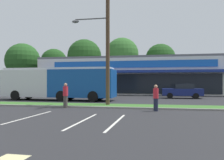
% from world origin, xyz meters
% --- Properties ---
extents(grass_median, '(56.00, 2.20, 0.12)m').
position_xyz_m(grass_median, '(0.00, 14.00, 0.06)').
color(grass_median, '#386B28').
rests_on(grass_median, ground_plane).
extents(curb_lip, '(56.00, 0.24, 0.12)m').
position_xyz_m(curb_lip, '(0.00, 12.78, 0.06)').
color(curb_lip, gray).
rests_on(curb_lip, ground_plane).
extents(parking_stripe_2, '(0.12, 4.80, 0.01)m').
position_xyz_m(parking_stripe_2, '(0.57, 7.97, 0.00)').
color(parking_stripe_2, silver).
rests_on(parking_stripe_2, ground_plane).
extents(parking_stripe_3, '(0.12, 4.80, 0.01)m').
position_xyz_m(parking_stripe_3, '(3.71, 7.23, 0.00)').
color(parking_stripe_3, silver).
rests_on(parking_stripe_3, ground_plane).
extents(parking_stripe_4, '(0.12, 4.80, 0.01)m').
position_xyz_m(parking_stripe_4, '(5.33, 7.24, 0.00)').
color(parking_stripe_4, silver).
rests_on(parking_stripe_4, ground_plane).
extents(storefront_building, '(28.65, 15.12, 5.59)m').
position_xyz_m(storefront_building, '(3.16, 36.89, 2.80)').
color(storefront_building, silver).
rests_on(storefront_building, ground_plane).
extents(tree_far_left, '(7.74, 7.74, 10.53)m').
position_xyz_m(tree_far_left, '(-23.32, 45.58, 6.66)').
color(tree_far_left, '#473323').
rests_on(tree_far_left, ground_plane).
extents(tree_left, '(5.75, 5.75, 9.13)m').
position_xyz_m(tree_left, '(-15.81, 45.72, 6.24)').
color(tree_left, '#473323').
rests_on(tree_left, ground_plane).
extents(tree_mid_left, '(6.84, 6.84, 10.41)m').
position_xyz_m(tree_mid_left, '(-7.81, 42.73, 6.97)').
color(tree_mid_left, '#473323').
rests_on(tree_mid_left, ground_plane).
extents(tree_mid, '(6.48, 6.48, 10.54)m').
position_xyz_m(tree_mid, '(-0.21, 43.24, 7.29)').
color(tree_mid, '#473323').
rests_on(tree_mid, ground_plane).
extents(tree_mid_right, '(6.19, 6.19, 9.66)m').
position_xyz_m(tree_mid_right, '(7.20, 46.78, 6.55)').
color(tree_mid_right, '#473323').
rests_on(tree_mid_right, ground_plane).
extents(utility_pole, '(3.03, 2.40, 9.36)m').
position_xyz_m(utility_pole, '(3.20, 14.30, 5.02)').
color(utility_pole, '#4C3826').
rests_on(utility_pole, ground_plane).
extents(city_bus, '(11.67, 2.88, 3.25)m').
position_xyz_m(city_bus, '(-2.85, 19.11, 1.76)').
color(city_bus, '#144793').
rests_on(city_bus, ground_plane).
extents(car_2, '(4.32, 1.90, 1.49)m').
position_xyz_m(car_2, '(-3.09, 24.99, 0.77)').
color(car_2, '#B7B7BC').
rests_on(car_2, ground_plane).
extents(car_3, '(4.41, 1.86, 1.63)m').
position_xyz_m(car_3, '(9.71, 24.48, 0.82)').
color(car_3, navy).
rests_on(car_3, ground_plane).
extents(pedestrian_near_bench, '(0.35, 0.35, 1.76)m').
position_xyz_m(pedestrian_near_bench, '(0.68, 12.49, 0.88)').
color(pedestrian_near_bench, '#47423D').
rests_on(pedestrian_near_bench, ground_plane).
extents(pedestrian_by_pole, '(0.34, 0.34, 1.67)m').
position_xyz_m(pedestrian_by_pole, '(7.03, 11.82, 0.84)').
color(pedestrian_by_pole, '#1E2338').
rests_on(pedestrian_by_pole, ground_plane).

